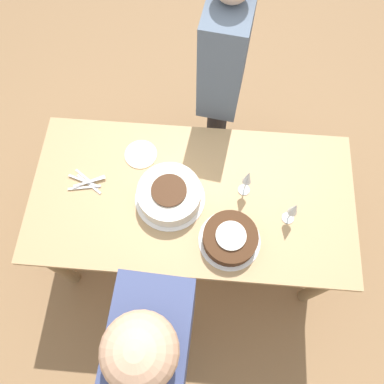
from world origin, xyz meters
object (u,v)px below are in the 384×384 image
Objects in this scene: cake_front_chocolate at (230,238)px; wine_glass_near at (248,178)px; person_cutting at (159,351)px; cake_center_white at (170,195)px; wine_glass_far at (294,210)px; person_watching at (223,70)px.

wine_glass_near is (0.06, 0.28, 0.10)m from cake_front_chocolate.
person_cutting is at bearing -116.96° from cake_front_chocolate.
cake_center_white is 0.37m from cake_front_chocolate.
cake_center_white is at bearing 147.50° from cake_front_chocolate.
person_watching is (-0.37, 0.77, 0.04)m from wine_glass_far.
person_watching is at bearing 72.15° from cake_center_white.
wine_glass_near is at bearing 20.90° from person_watching.
wine_glass_far is at bearing 25.75° from cake_front_chocolate.
wine_glass_near reaches higher than cake_front_chocolate.
person_watching is at bearing 115.71° from wine_glass_far.
person_watching is (-0.15, 0.64, 0.02)m from wine_glass_near.
wine_glass_near reaches higher than wine_glass_far.
cake_center_white is 0.21× the size of person_cutting.
person_cutting is 1.45m from person_watching.
person_cutting is (-0.56, -0.66, 0.14)m from wine_glass_far.
wine_glass_near is (0.38, 0.08, 0.09)m from cake_center_white.
cake_center_white is 0.76m from person_watching.
wine_glass_far is (0.29, 0.14, 0.08)m from cake_front_chocolate.
cake_front_chocolate is 0.18× the size of person_cutting.
person_cutting is (-0.33, -0.80, 0.12)m from wine_glass_near.
wine_glass_far is 0.86m from person_watching.
person_cutting is (0.05, -0.72, 0.21)m from cake_center_white.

